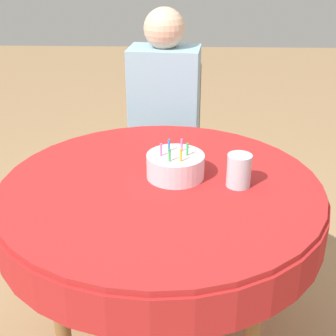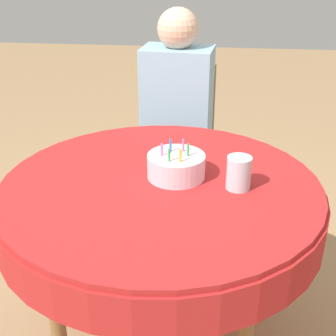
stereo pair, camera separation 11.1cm
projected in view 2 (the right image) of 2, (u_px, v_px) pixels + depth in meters
The scene contains 5 objects.
dining_table at pixel (161, 205), 1.64m from camera, with size 1.12×1.12×0.75m.
chair at pixel (179, 147), 2.50m from camera, with size 0.40×0.40×0.93m.
person at pixel (176, 111), 2.33m from camera, with size 0.36×0.34×1.23m.
birthday_cake at pixel (176, 166), 1.62m from camera, with size 0.20×0.20×0.13m.
drinking_glass at pixel (239, 173), 1.54m from camera, with size 0.08×0.08×0.11m.
Camera 2 is at (0.18, -1.40, 1.50)m, focal length 50.00 mm.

